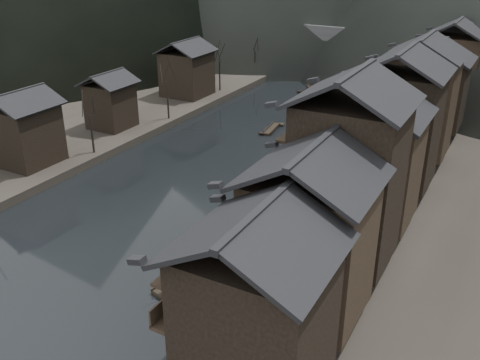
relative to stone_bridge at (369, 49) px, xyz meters
The scene contains 12 objects.
water 72.18m from the stone_bridge, 90.00° to the right, with size 300.00×300.00×0.00m, color black.
left_bank 47.64m from the stone_bridge, 137.56° to the right, with size 40.00×200.00×1.20m, color #2D2823.
stilt_houses 55.72m from the stone_bridge, 71.88° to the right, with size 9.00×67.60×16.59m.
left_houses 55.79m from the stone_bridge, 111.56° to the right, with size 8.10×53.20×8.73m.
bare_trees 50.04m from the stone_bridge, 109.87° to the right, with size 3.75×72.29×7.50m.
moored_sampans 49.49m from the stone_bridge, 75.89° to the right, with size 2.96×67.92×0.47m.
midriver_boats 24.71m from the stone_bridge, 95.69° to the right, with size 9.59×27.39×0.45m.
stone_bridge is the anchor object (origin of this frame).
hero_sampan 72.34m from the stone_bridge, 84.74° to the right, with size 1.91×5.27×0.44m.
cargo_heap 72.07m from the stone_bridge, 84.76° to the right, with size 1.15×1.50×0.69m, color black.
boatman 74.08m from the stone_bridge, 84.62° to the right, with size 0.67×0.44×1.83m, color slate.
bamboo_pole 74.01m from the stone_bridge, 84.46° to the right, with size 0.06×0.06×4.43m, color #8C7A51.
Camera 1 is at (27.04, -27.46, 24.21)m, focal length 40.00 mm.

